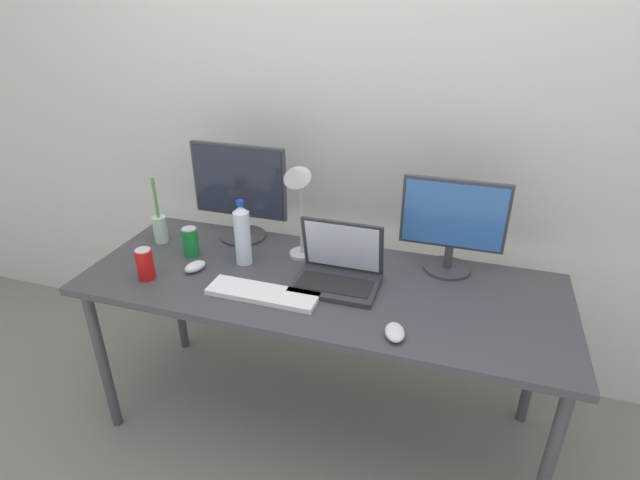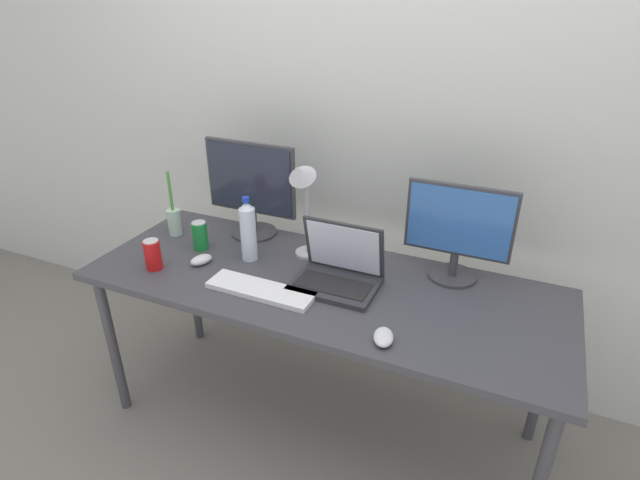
{
  "view_description": "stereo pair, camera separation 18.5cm",
  "coord_description": "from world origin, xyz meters",
  "px_view_note": "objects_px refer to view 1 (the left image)",
  "views": [
    {
      "loc": [
        0.5,
        -1.57,
        1.76
      ],
      "look_at": [
        0.0,
        0.0,
        0.92
      ],
      "focal_mm": 28.0,
      "sensor_mm": 36.0,
      "label": 1
    },
    {
      "loc": [
        0.67,
        -1.51,
        1.76
      ],
      "look_at": [
        0.0,
        0.0,
        0.92
      ],
      "focal_mm": 28.0,
      "sensor_mm": 36.0,
      "label": 2
    }
  ],
  "objects_px": {
    "bamboo_vase": "(160,227)",
    "mouse_by_keyboard": "(395,332)",
    "monitor_left": "(239,189)",
    "work_desk": "(320,295)",
    "water_bottle": "(242,235)",
    "soda_can_near_keyboard": "(145,264)",
    "keyboard_main": "(263,293)",
    "monitor_center": "(453,223)",
    "soda_can_by_laptop": "(190,242)",
    "desk_lamp": "(298,193)",
    "mouse_by_laptop": "(195,267)",
    "laptop_silver": "(338,269)"
  },
  "relations": [
    {
      "from": "bamboo_vase",
      "to": "mouse_by_keyboard",
      "type": "bearing_deg",
      "value": -18.07
    },
    {
      "from": "monitor_left",
      "to": "bamboo_vase",
      "type": "relative_size",
      "value": 1.42
    },
    {
      "from": "work_desk",
      "to": "water_bottle",
      "type": "distance_m",
      "value": 0.39
    },
    {
      "from": "soda_can_near_keyboard",
      "to": "bamboo_vase",
      "type": "relative_size",
      "value": 0.41
    },
    {
      "from": "keyboard_main",
      "to": "water_bottle",
      "type": "distance_m",
      "value": 0.29
    },
    {
      "from": "keyboard_main",
      "to": "soda_can_near_keyboard",
      "type": "xyz_separation_m",
      "value": [
        -0.48,
        -0.02,
        0.05
      ]
    },
    {
      "from": "monitor_center",
      "to": "soda_can_by_laptop",
      "type": "xyz_separation_m",
      "value": [
        -1.04,
        -0.2,
        -0.15
      ]
    },
    {
      "from": "soda_can_by_laptop",
      "to": "desk_lamp",
      "type": "height_order",
      "value": "desk_lamp"
    },
    {
      "from": "monitor_left",
      "to": "mouse_by_keyboard",
      "type": "bearing_deg",
      "value": -33.18
    },
    {
      "from": "water_bottle",
      "to": "desk_lamp",
      "type": "distance_m",
      "value": 0.28
    },
    {
      "from": "keyboard_main",
      "to": "mouse_by_laptop",
      "type": "height_order",
      "value": "mouse_by_laptop"
    },
    {
      "from": "monitor_center",
      "to": "mouse_by_keyboard",
      "type": "bearing_deg",
      "value": -104.3
    },
    {
      "from": "keyboard_main",
      "to": "water_bottle",
      "type": "height_order",
      "value": "water_bottle"
    },
    {
      "from": "monitor_left",
      "to": "mouse_by_laptop",
      "type": "relative_size",
      "value": 4.53
    },
    {
      "from": "monitor_left",
      "to": "soda_can_near_keyboard",
      "type": "distance_m",
      "value": 0.51
    },
    {
      "from": "keyboard_main",
      "to": "soda_can_by_laptop",
      "type": "xyz_separation_m",
      "value": [
        -0.41,
        0.2,
        0.05
      ]
    },
    {
      "from": "work_desk",
      "to": "soda_can_by_laptop",
      "type": "relative_size",
      "value": 14.74
    },
    {
      "from": "monitor_left",
      "to": "laptop_silver",
      "type": "height_order",
      "value": "monitor_left"
    },
    {
      "from": "work_desk",
      "to": "mouse_by_laptop",
      "type": "relative_size",
      "value": 19.53
    },
    {
      "from": "monitor_left",
      "to": "soda_can_by_laptop",
      "type": "bearing_deg",
      "value": -121.02
    },
    {
      "from": "monitor_center",
      "to": "keyboard_main",
      "type": "distance_m",
      "value": 0.77
    },
    {
      "from": "work_desk",
      "to": "keyboard_main",
      "type": "relative_size",
      "value": 4.45
    },
    {
      "from": "soda_can_near_keyboard",
      "to": "soda_can_by_laptop",
      "type": "xyz_separation_m",
      "value": [
        0.07,
        0.22,
        0.0
      ]
    },
    {
      "from": "mouse_by_keyboard",
      "to": "soda_can_by_laptop",
      "type": "relative_size",
      "value": 0.8
    },
    {
      "from": "bamboo_vase",
      "to": "desk_lamp",
      "type": "bearing_deg",
      "value": 2.46
    },
    {
      "from": "soda_can_near_keyboard",
      "to": "desk_lamp",
      "type": "height_order",
      "value": "desk_lamp"
    },
    {
      "from": "laptop_silver",
      "to": "water_bottle",
      "type": "height_order",
      "value": "water_bottle"
    },
    {
      "from": "work_desk",
      "to": "bamboo_vase",
      "type": "bearing_deg",
      "value": 171.9
    },
    {
      "from": "mouse_by_laptop",
      "to": "water_bottle",
      "type": "bearing_deg",
      "value": 59.06
    },
    {
      "from": "monitor_center",
      "to": "water_bottle",
      "type": "relative_size",
      "value": 1.44
    },
    {
      "from": "monitor_center",
      "to": "mouse_by_laptop",
      "type": "relative_size",
      "value": 4.21
    },
    {
      "from": "water_bottle",
      "to": "monitor_left",
      "type": "bearing_deg",
      "value": 116.85
    },
    {
      "from": "mouse_by_keyboard",
      "to": "soda_can_near_keyboard",
      "type": "distance_m",
      "value": 0.99
    },
    {
      "from": "monitor_left",
      "to": "mouse_by_laptop",
      "type": "xyz_separation_m",
      "value": [
        -0.05,
        -0.33,
        -0.21
      ]
    },
    {
      "from": "work_desk",
      "to": "monitor_center",
      "type": "xyz_separation_m",
      "value": [
        0.46,
        0.24,
        0.27
      ]
    },
    {
      "from": "mouse_by_keyboard",
      "to": "desk_lamp",
      "type": "height_order",
      "value": "desk_lamp"
    },
    {
      "from": "monitor_left",
      "to": "keyboard_main",
      "type": "xyz_separation_m",
      "value": [
        0.28,
        -0.42,
        -0.22
      ]
    },
    {
      "from": "desk_lamp",
      "to": "soda_can_near_keyboard",
      "type": "bearing_deg",
      "value": -148.54
    },
    {
      "from": "keyboard_main",
      "to": "desk_lamp",
      "type": "relative_size",
      "value": 0.94
    },
    {
      "from": "work_desk",
      "to": "soda_can_near_keyboard",
      "type": "relative_size",
      "value": 14.74
    },
    {
      "from": "work_desk",
      "to": "monitor_left",
      "type": "distance_m",
      "value": 0.6
    },
    {
      "from": "monitor_left",
      "to": "soda_can_by_laptop",
      "type": "height_order",
      "value": "monitor_left"
    },
    {
      "from": "soda_can_near_keyboard",
      "to": "mouse_by_laptop",
      "type": "bearing_deg",
      "value": 35.18
    },
    {
      "from": "monitor_center",
      "to": "laptop_silver",
      "type": "bearing_deg",
      "value": -150.23
    },
    {
      "from": "mouse_by_laptop",
      "to": "soda_can_near_keyboard",
      "type": "relative_size",
      "value": 0.75
    },
    {
      "from": "mouse_by_laptop",
      "to": "water_bottle",
      "type": "xyz_separation_m",
      "value": [
        0.16,
        0.12,
        0.11
      ]
    },
    {
      "from": "soda_can_near_keyboard",
      "to": "desk_lamp",
      "type": "bearing_deg",
      "value": 31.46
    },
    {
      "from": "work_desk",
      "to": "bamboo_vase",
      "type": "height_order",
      "value": "bamboo_vase"
    },
    {
      "from": "desk_lamp",
      "to": "mouse_by_laptop",
      "type": "bearing_deg",
      "value": -150.17
    },
    {
      "from": "monitor_left",
      "to": "soda_can_near_keyboard",
      "type": "xyz_separation_m",
      "value": [
        -0.2,
        -0.44,
        -0.17
      ]
    }
  ]
}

